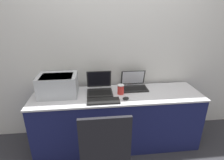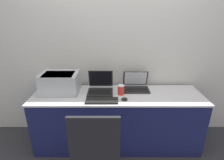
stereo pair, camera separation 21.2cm
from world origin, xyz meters
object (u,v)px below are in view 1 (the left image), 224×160
(printer, at_px, (58,84))
(chair, at_px, (105,150))
(laptop_right, at_px, (134,84))
(external_keyboard, at_px, (104,101))
(laptop_left, at_px, (99,88))
(coffee_cup, at_px, (121,89))
(mouse, at_px, (126,98))

(printer, bearing_deg, chair, -56.78)
(printer, height_order, laptop_right, printer)
(printer, bearing_deg, external_keyboard, -24.61)
(laptop_right, bearing_deg, printer, -174.00)
(laptop_left, relative_size, coffee_cup, 2.58)
(laptop_right, xyz_separation_m, chair, (-0.46, -0.87, -0.25))
(printer, height_order, chair, printer)
(printer, relative_size, coffee_cup, 3.73)
(printer, bearing_deg, coffee_cup, -4.53)
(external_keyboard, distance_m, coffee_cup, 0.29)
(laptop_right, relative_size, mouse, 4.46)
(mouse, bearing_deg, external_keyboard, -175.77)
(mouse, bearing_deg, laptop_left, 138.80)
(laptop_right, height_order, chair, laptop_right)
(printer, distance_m, mouse, 0.83)
(laptop_left, distance_m, laptop_right, 0.47)
(printer, xyz_separation_m, mouse, (0.79, -0.22, -0.12))
(laptop_left, distance_m, coffee_cup, 0.27)
(printer, distance_m, coffee_cup, 0.76)
(coffee_cup, bearing_deg, printer, 175.47)
(laptop_left, height_order, coffee_cup, laptop_left)
(laptop_left, bearing_deg, laptop_right, 8.53)
(chair, bearing_deg, external_keyboard, 86.97)
(laptop_left, xyz_separation_m, chair, (0.01, -0.80, -0.25))
(printer, xyz_separation_m, laptop_left, (0.50, 0.03, -0.08))
(chair, bearing_deg, printer, 123.22)
(laptop_right, height_order, external_keyboard, laptop_right)
(chair, bearing_deg, laptop_left, 90.37)
(laptop_right, relative_size, chair, 0.34)
(laptop_right, distance_m, chair, 1.01)
(printer, xyz_separation_m, laptop_right, (0.96, 0.10, -0.09))
(laptop_right, xyz_separation_m, mouse, (-0.17, -0.33, -0.03))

